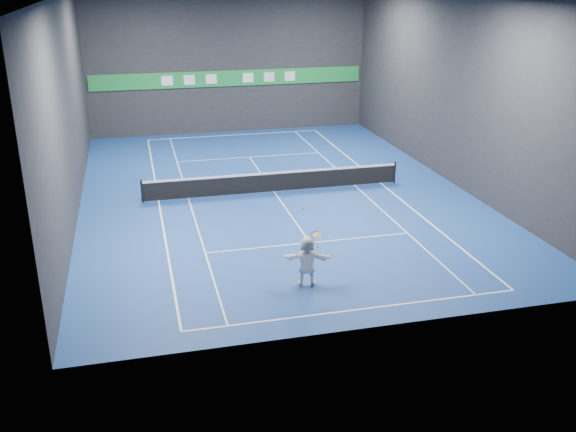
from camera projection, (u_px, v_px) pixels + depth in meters
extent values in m
plane|color=navy|center=(274.00, 192.00, 30.90)|extent=(26.00, 26.00, 0.00)
cube|color=#252527|center=(229.00, 62.00, 41.09)|extent=(18.00, 0.10, 9.00)
cube|color=#252527|center=(378.00, 184.00, 17.50)|extent=(18.00, 0.10, 9.00)
cube|color=#252527|center=(67.00, 108.00, 27.28)|extent=(0.10, 26.00, 9.00)
cube|color=#252527|center=(453.00, 91.00, 31.31)|extent=(0.10, 26.00, 9.00)
cube|color=white|center=(357.00, 310.00, 20.11)|extent=(10.98, 0.08, 0.01)
cube|color=white|center=(234.00, 135.00, 41.68)|extent=(10.98, 0.08, 0.01)
cube|color=white|center=(159.00, 201.00, 29.66)|extent=(0.08, 23.78, 0.01)
cube|color=white|center=(381.00, 183.00, 32.13)|extent=(0.08, 23.78, 0.01)
cube|color=white|center=(189.00, 199.00, 29.97)|extent=(0.06, 23.78, 0.01)
cube|color=white|center=(355.00, 185.00, 31.82)|extent=(0.06, 23.78, 0.01)
cube|color=white|center=(310.00, 243.00, 25.09)|extent=(8.23, 0.06, 0.01)
cube|color=white|center=(250.00, 157.00, 36.70)|extent=(8.23, 0.06, 0.01)
cube|color=white|center=(274.00, 192.00, 30.90)|extent=(0.06, 12.80, 0.01)
imported|color=white|center=(307.00, 261.00, 21.44)|extent=(1.70, 0.95, 1.75)
sphere|color=#F1F929|center=(302.00, 209.00, 20.74)|extent=(0.07, 0.07, 0.07)
cylinder|color=black|center=(142.00, 191.00, 29.32)|extent=(0.10, 0.10, 1.07)
cylinder|color=black|center=(395.00, 172.00, 32.10)|extent=(0.10, 0.10, 1.07)
cube|color=black|center=(274.00, 183.00, 30.73)|extent=(12.40, 0.03, 0.86)
cube|color=white|center=(274.00, 173.00, 30.56)|extent=(12.40, 0.04, 0.10)
cube|color=#1E8939|center=(230.00, 78.00, 41.39)|extent=(17.64, 0.06, 1.00)
cube|color=white|center=(167.00, 81.00, 40.44)|extent=(0.70, 0.04, 0.60)
cube|color=white|center=(189.00, 80.00, 40.75)|extent=(0.70, 0.04, 0.60)
cube|color=white|center=(211.00, 79.00, 41.07)|extent=(0.70, 0.04, 0.60)
cube|color=white|center=(248.00, 78.00, 41.60)|extent=(0.70, 0.04, 0.60)
cube|color=silver|center=(269.00, 77.00, 41.92)|extent=(0.70, 0.04, 0.60)
cube|color=white|center=(290.00, 76.00, 42.23)|extent=(0.70, 0.04, 0.60)
torus|color=#B01215|center=(315.00, 235.00, 21.23)|extent=(0.39, 0.36, 0.25)
cylinder|color=#D8DF4E|center=(317.00, 235.00, 21.25)|extent=(0.37, 0.36, 0.12)
cylinder|color=#AC2012|center=(315.00, 242.00, 21.33)|extent=(0.09, 0.14, 0.16)
cylinder|color=yellow|center=(317.00, 248.00, 21.39)|extent=(0.15, 0.17, 0.23)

